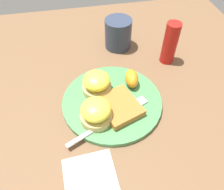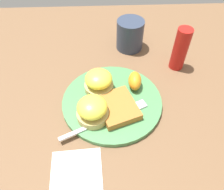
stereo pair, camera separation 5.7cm
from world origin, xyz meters
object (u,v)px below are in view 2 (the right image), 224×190
at_px(sandwich_benedict_left, 99,82).
at_px(condiment_bottle, 180,49).
at_px(sandwich_benedict_right, 92,110).
at_px(hashbrown_patty, 117,107).
at_px(cup, 130,34).
at_px(orange_wedge, 135,81).
at_px(fork, 111,118).

height_order(sandwich_benedict_left, condiment_bottle, condiment_bottle).
distance_m(sandwich_benedict_right, hashbrown_patty, 0.07).
xyz_separation_m(sandwich_benedict_left, cup, (0.21, -0.10, 0.01)).
bearing_deg(orange_wedge, fork, 146.12).
xyz_separation_m(fork, cup, (0.31, -0.08, 0.03)).
bearing_deg(condiment_bottle, fork, 133.05).
relative_size(hashbrown_patty, cup, 0.89).
relative_size(sandwich_benedict_left, fork, 0.36).
relative_size(fork, condiment_bottle, 1.66).
height_order(sandwich_benedict_left, hashbrown_patty, sandwich_benedict_left).
bearing_deg(sandwich_benedict_left, fork, -164.38).
distance_m(sandwich_benedict_right, orange_wedge, 0.15).
xyz_separation_m(hashbrown_patty, orange_wedge, (0.08, -0.05, 0.01)).
relative_size(sandwich_benedict_right, fork, 0.36).
bearing_deg(orange_wedge, sandwich_benedict_right, 131.41).
bearing_deg(cup, hashbrown_patty, 168.35).
relative_size(sandwich_benedict_left, sandwich_benedict_right, 1.00).
relative_size(orange_wedge, condiment_bottle, 0.44).
bearing_deg(sandwich_benedict_left, cup, -26.52).
height_order(sandwich_benedict_right, fork, sandwich_benedict_right).
distance_m(sandwich_benedict_left, fork, 0.11).
relative_size(fork, cup, 1.85).
bearing_deg(fork, hashbrown_patty, -34.79).
xyz_separation_m(orange_wedge, cup, (0.20, -0.01, 0.01)).
bearing_deg(cup, sandwich_benedict_left, 153.48).
height_order(cup, condiment_bottle, condiment_bottle).
distance_m(sandwich_benedict_right, fork, 0.05).
bearing_deg(sandwich_benedict_right, sandwich_benedict_left, -9.48).
xyz_separation_m(hashbrown_patty, condiment_bottle, (0.17, -0.20, 0.04)).
height_order(hashbrown_patty, condiment_bottle, condiment_bottle).
distance_m(orange_wedge, cup, 0.20).
relative_size(sandwich_benedict_left, hashbrown_patty, 0.74).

